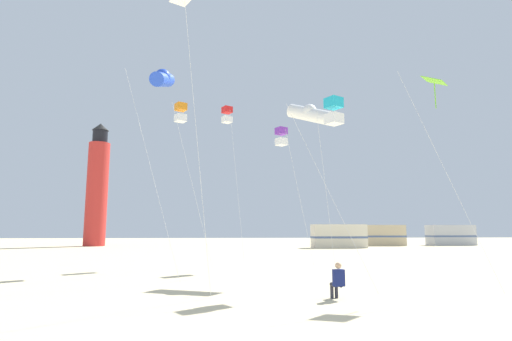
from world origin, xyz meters
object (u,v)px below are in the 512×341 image
object	(u,v)px
kite_tube_blue	(163,79)
rv_van_tan	(380,235)
kite_flyer_standing	(338,280)
rv_van_silver	(451,235)
kite_tube_white	(309,114)
kite_box_orange	(181,113)
lighthouse_distant	(97,188)
kite_box_scarlet	(227,115)
kite_box_cyan	(334,111)
kite_box_violet	(281,137)
rv_van_cream	(339,236)
kite_diamond_lime	(435,88)

from	to	relation	value
kite_tube_blue	rv_van_tan	xyz separation A→B (m)	(24.48, 35.22, -8.15)
kite_flyer_standing	rv_van_silver	distance (m)	50.47
kite_tube_white	kite_box_orange	size ratio (longest dim) A/B	0.90
kite_tube_blue	lighthouse_distant	xyz separation A→B (m)	(-14.23, 36.69, -1.70)
kite_flyer_standing	kite_box_scarlet	bearing A→B (deg)	-87.84
kite_box_cyan	kite_tube_white	bearing A→B (deg)	93.92
kite_box_violet	kite_box_orange	size ratio (longest dim) A/B	0.88
kite_flyer_standing	lighthouse_distant	bearing A→B (deg)	-75.29
kite_box_cyan	rv_van_cream	bearing A→B (deg)	74.02
kite_box_orange	kite_box_cyan	bearing A→B (deg)	-46.94
kite_box_violet	lighthouse_distant	bearing A→B (deg)	123.77
kite_tube_blue	rv_van_tan	bearing A→B (deg)	55.19
rv_van_silver	lighthouse_distant	bearing A→B (deg)	174.52
kite_flyer_standing	rv_van_tan	xyz separation A→B (m)	(17.76, 41.57, 0.78)
kite_flyer_standing	kite_diamond_lime	distance (m)	9.38
rv_van_cream	kite_box_orange	bearing A→B (deg)	-125.29
kite_box_violet	kite_flyer_standing	bearing A→B (deg)	-89.64
kite_tube_blue	kite_tube_white	xyz separation A→B (m)	(7.42, 0.52, -1.45)
kite_flyer_standing	kite_diamond_lime	world-z (taller)	kite_diamond_lime
kite_box_violet	kite_diamond_lime	bearing A→B (deg)	-60.70
rv_van_cream	kite_flyer_standing	bearing A→B (deg)	-107.22
kite_box_orange	rv_van_silver	world-z (taller)	kite_box_orange
kite_box_scarlet	rv_van_tan	world-z (taller)	kite_box_scarlet
kite_tube_blue	kite_diamond_lime	size ratio (longest dim) A/B	1.19
kite_box_orange	kite_diamond_lime	size ratio (longest dim) A/B	1.14
rv_van_tan	kite_box_orange	bearing A→B (deg)	-123.73
kite_box_scarlet	kite_diamond_lime	world-z (taller)	kite_box_scarlet
kite_box_scarlet	lighthouse_distant	distance (m)	33.34
kite_box_orange	rv_van_cream	size ratio (longest dim) A/B	1.51
kite_flyer_standing	rv_van_tan	distance (m)	45.21
kite_tube_white	kite_box_cyan	xyz separation A→B (m)	(0.25, -3.65, -0.96)
kite_box_cyan	rv_van_cream	size ratio (longest dim) A/B	1.19
rv_van_cream	rv_van_silver	distance (m)	19.09
lighthouse_distant	rv_van_silver	size ratio (longest dim) A/B	2.55
kite_box_cyan	rv_van_tan	size ratio (longest dim) A/B	1.17
kite_flyer_standing	rv_van_tan	bearing A→B (deg)	-124.39
lighthouse_distant	kite_box_violet	bearing A→B (deg)	-56.23
kite_box_violet	kite_box_cyan	xyz separation A→B (m)	(1.02, -8.60, -0.89)
kite_tube_white	kite_box_violet	world-z (taller)	kite_tube_white
kite_tube_white	rv_van_silver	bearing A→B (deg)	52.05
kite_flyer_standing	kite_box_cyan	bearing A→B (deg)	-117.63
kite_flyer_standing	kite_tube_blue	distance (m)	12.85
lighthouse_distant	kite_tube_white	bearing A→B (deg)	-59.10
kite_tube_blue	lighthouse_distant	distance (m)	39.39
kite_tube_white	rv_van_tan	xyz separation A→B (m)	(17.07, 34.70, -6.70)
kite_flyer_standing	kite_box_orange	size ratio (longest dim) A/B	0.12
kite_tube_blue	kite_box_scarlet	bearing A→B (deg)	68.99
lighthouse_distant	rv_van_cream	bearing A→B (deg)	-13.89
kite_diamond_lime	rv_van_tan	world-z (taller)	kite_diamond_lime
kite_box_cyan	kite_box_scarlet	distance (m)	12.71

